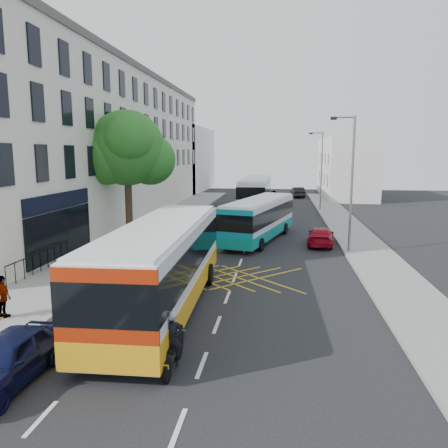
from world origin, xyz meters
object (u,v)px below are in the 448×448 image
(lamp_near, at_px, (350,177))
(lamp_far, at_px, (321,167))
(bus_far, at_px, (255,193))
(parked_car_silver, at_px, (127,257))
(bus_near, at_px, (162,264))
(bus_mid, at_px, (259,218))
(motorbike, at_px, (173,342))
(distant_car_grey, at_px, (270,195))
(distant_car_dark, at_px, (298,192))
(street_tree, at_px, (127,149))
(parked_car_blue, at_px, (7,359))
(pedestrian_far, at_px, (3,297))
(red_hatchback, at_px, (321,236))

(lamp_near, xyz_separation_m, lamp_far, (0.00, 20.00, 0.00))
(bus_far, bearing_deg, parked_car_silver, -99.73)
(bus_near, distance_m, parked_car_silver, 6.04)
(bus_mid, height_order, motorbike, bus_mid)
(bus_far, relative_size, distant_car_grey, 2.34)
(lamp_near, height_order, parked_car_silver, lamp_near)
(lamp_far, relative_size, bus_far, 0.66)
(lamp_near, height_order, bus_mid, lamp_near)
(parked_car_silver, xyz_separation_m, distant_car_dark, (10.07, 39.83, -0.06))
(lamp_near, relative_size, parked_car_silver, 1.75)
(motorbike, bearing_deg, lamp_far, 78.17)
(street_tree, bearing_deg, motorbike, -67.07)
(street_tree, height_order, parked_car_blue, street_tree)
(bus_mid, xyz_separation_m, motorbike, (-1.45, -18.91, -0.70))
(distant_car_grey, height_order, pedestrian_far, pedestrian_far)
(lamp_far, relative_size, pedestrian_far, 5.17)
(bus_mid, xyz_separation_m, distant_car_dark, (3.77, 30.66, -0.83))
(lamp_far, height_order, bus_far, lamp_far)
(bus_mid, height_order, pedestrian_far, bus_mid)
(lamp_near, xyz_separation_m, bus_far, (-6.75, 20.43, -2.84))
(lamp_near, relative_size, parked_car_blue, 2.02)
(distant_car_dark, bearing_deg, parked_car_blue, 71.99)
(bus_far, relative_size, parked_car_silver, 2.64)
(motorbike, distance_m, parked_car_silver, 10.88)
(parked_car_silver, bearing_deg, bus_far, 85.38)
(bus_near, xyz_separation_m, pedestrian_far, (-5.35, -2.04, -0.85))
(motorbike, bearing_deg, parked_car_blue, -163.89)
(bus_near, height_order, bus_far, bus_far)
(lamp_far, relative_size, motorbike, 4.09)
(lamp_far, xyz_separation_m, pedestrian_far, (-13.88, -32.66, -3.69))
(bus_near, bearing_deg, red_hatchback, 59.50)
(bus_mid, xyz_separation_m, red_hatchback, (4.13, -1.20, -0.92))
(pedestrian_far, bearing_deg, bus_far, -78.56)
(bus_far, xyz_separation_m, distant_car_grey, (1.39, 8.36, -1.06))
(pedestrian_far, bearing_deg, motorbike, -177.84)
(parked_car_blue, height_order, pedestrian_far, pedestrian_far)
(street_tree, distance_m, distant_car_dark, 34.27)
(street_tree, height_order, lamp_near, street_tree)
(bus_mid, relative_size, parked_car_silver, 2.30)
(bus_far, xyz_separation_m, red_hatchback, (5.38, -18.10, -1.18))
(bus_near, height_order, distant_car_grey, bus_near)
(lamp_far, height_order, distant_car_dark, lamp_far)
(parked_car_silver, bearing_deg, street_tree, 114.99)
(bus_near, bearing_deg, bus_mid, 76.35)
(lamp_far, relative_size, bus_mid, 0.76)
(distant_car_grey, bearing_deg, lamp_far, -65.12)
(motorbike, height_order, distant_car_grey, motorbike)
(parked_car_blue, distance_m, pedestrian_far, 4.86)
(red_hatchback, xyz_separation_m, distant_car_dark, (-0.36, 31.86, 0.10))
(bus_mid, relative_size, pedestrian_far, 6.80)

